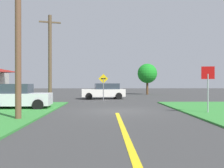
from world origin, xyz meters
The scene contains 9 objects.
ground_plane centered at (0.00, 0.00, 0.00)m, with size 120.00×120.00×0.00m, color #3B3B3B.
lane_stripe_center centered at (0.00, -8.00, 0.01)m, with size 0.20×14.00×0.01m, color yellow.
stop_sign centered at (4.92, -1.45, 1.79)m, with size 0.67×0.20×2.58m.
parked_car_near_building centered at (-6.22, 1.25, 0.80)m, with size 3.96×2.12×1.62m.
car_approaching_junction centered at (-0.79, 11.10, 0.81)m, with size 4.64×2.50×1.62m.
utility_pole_near centered at (-4.58, -3.50, 4.69)m, with size 1.80×0.27×9.09m.
utility_pole_mid centered at (-5.33, 6.31, 3.81)m, with size 1.76×0.61×7.39m.
direction_sign centered at (-0.84, 8.40, 1.56)m, with size 0.91×0.08×2.52m.
oak_tree_left centered at (5.35, 20.63, 3.01)m, with size 2.80×2.80×4.42m.
Camera 1 is at (-0.65, -14.79, 1.69)m, focal length 39.87 mm.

